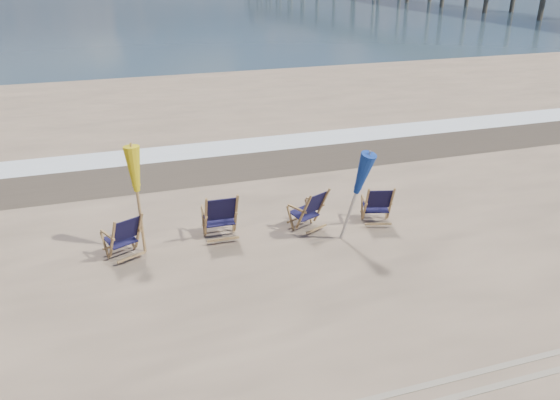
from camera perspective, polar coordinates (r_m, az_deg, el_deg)
The scene contains 8 objects.
surf_foam at distance 16.30m, azimuth -6.68°, elevation 5.36°, with size 200.00×1.40×0.01m, color silver.
wet_sand_strip at distance 14.91m, azimuth -5.49°, elevation 3.64°, with size 200.00×2.60×0.00m, color #42362A.
beach_chair_0 at distance 10.49m, azimuth -14.51°, elevation -3.31°, with size 0.60×0.68×0.94m, color black, non-canonical shape.
beach_chair_1 at distance 10.73m, azimuth -4.61°, elevation -1.60°, with size 0.68×0.76×1.06m, color black, non-canonical shape.
beach_chair_2 at distance 11.23m, azimuth 4.39°, elevation -0.72°, with size 0.60×0.68×0.94m, color black, non-canonical shape.
beach_chair_3 at distance 11.51m, azimuth 11.50°, elevation -0.54°, with size 0.60×0.67×0.93m, color black, non-canonical shape.
umbrella_yellow at distance 10.20m, azimuth -14.86°, elevation 2.52°, with size 0.30×0.30×2.07m.
umbrella_blue at distance 10.31m, azimuth 7.80°, elevation 2.72°, with size 0.30×0.30×1.96m.
Camera 1 is at (-2.96, -6.89, 5.12)m, focal length 35.00 mm.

